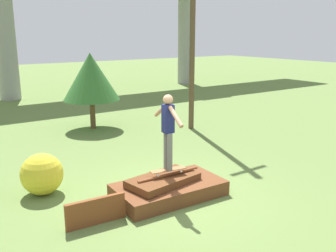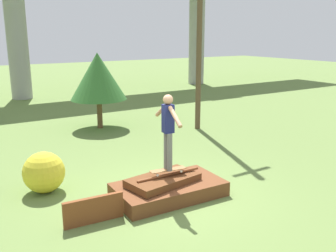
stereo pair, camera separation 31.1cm
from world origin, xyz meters
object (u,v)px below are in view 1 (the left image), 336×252
object	(u,v)px
skateboard	(168,170)
skater	(168,127)
utility_pole	(193,10)
bush_yellow_flowering	(42,174)
tree_behind_right	(91,77)

from	to	relation	value
skateboard	skater	distance (m)	0.99
utility_pole	bush_yellow_flowering	world-z (taller)	utility_pole
skater	utility_pole	size ratio (longest dim) A/B	0.20
skater	utility_pole	world-z (taller)	utility_pole
utility_pole	bush_yellow_flowering	size ratio (longest dim) A/B	8.95
skater	tree_behind_right	world-z (taller)	tree_behind_right
skater	tree_behind_right	size ratio (longest dim) A/B	0.58
utility_pole	tree_behind_right	size ratio (longest dim) A/B	2.95
skater	bush_yellow_flowering	bearing A→B (deg)	142.91
skateboard	utility_pole	distance (m)	7.31
bush_yellow_flowering	utility_pole	bearing A→B (deg)	23.89
tree_behind_right	utility_pole	bearing A→B (deg)	-34.16
skater	bush_yellow_flowering	size ratio (longest dim) A/B	1.76
bush_yellow_flowering	tree_behind_right	bearing A→B (deg)	55.82
skateboard	tree_behind_right	distance (m)	6.96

